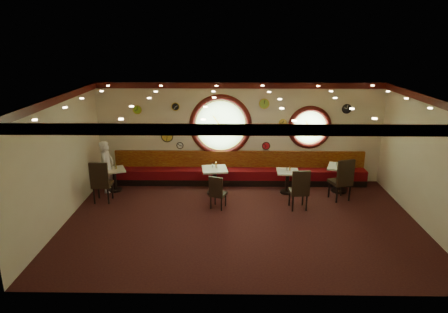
% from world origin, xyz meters
% --- Properties ---
extents(floor, '(9.00, 6.00, 0.00)m').
position_xyz_m(floor, '(0.00, 0.00, 0.00)').
color(floor, black).
rests_on(floor, ground).
extents(ceiling, '(9.00, 6.00, 0.02)m').
position_xyz_m(ceiling, '(0.00, 0.00, 3.20)').
color(ceiling, gold).
rests_on(ceiling, wall_back).
extents(wall_back, '(9.00, 0.02, 3.20)m').
position_xyz_m(wall_back, '(0.00, 3.00, 1.60)').
color(wall_back, beige).
rests_on(wall_back, floor).
extents(wall_front, '(9.00, 0.02, 3.20)m').
position_xyz_m(wall_front, '(0.00, -3.00, 1.60)').
color(wall_front, beige).
rests_on(wall_front, floor).
extents(wall_left, '(0.02, 6.00, 3.20)m').
position_xyz_m(wall_left, '(-4.50, 0.00, 1.60)').
color(wall_left, beige).
rests_on(wall_left, floor).
extents(wall_right, '(0.02, 6.00, 3.20)m').
position_xyz_m(wall_right, '(4.50, 0.00, 1.60)').
color(wall_right, beige).
rests_on(wall_right, floor).
extents(molding_back, '(9.00, 0.10, 0.18)m').
position_xyz_m(molding_back, '(0.00, 2.95, 3.11)').
color(molding_back, '#3D0D0B').
rests_on(molding_back, wall_back).
extents(molding_front, '(9.00, 0.10, 0.18)m').
position_xyz_m(molding_front, '(0.00, -2.95, 3.11)').
color(molding_front, '#3D0D0B').
rests_on(molding_front, wall_back).
extents(molding_left, '(0.10, 6.00, 0.18)m').
position_xyz_m(molding_left, '(-4.45, 0.00, 3.11)').
color(molding_left, '#3D0D0B').
rests_on(molding_left, wall_back).
extents(molding_right, '(0.10, 6.00, 0.18)m').
position_xyz_m(molding_right, '(4.45, 0.00, 3.11)').
color(molding_right, '#3D0D0B').
rests_on(molding_right, wall_back).
extents(banquette_base, '(8.00, 0.55, 0.20)m').
position_xyz_m(banquette_base, '(0.00, 2.72, 0.10)').
color(banquette_base, black).
rests_on(banquette_base, floor).
extents(banquette_seat, '(8.00, 0.55, 0.30)m').
position_xyz_m(banquette_seat, '(0.00, 2.72, 0.35)').
color(banquette_seat, '#56070E').
rests_on(banquette_seat, banquette_base).
extents(banquette_back, '(8.00, 0.10, 0.55)m').
position_xyz_m(banquette_back, '(0.00, 2.94, 0.75)').
color(banquette_back, '#631007').
rests_on(banquette_back, wall_back).
extents(porthole_left_glass, '(1.66, 0.02, 1.66)m').
position_xyz_m(porthole_left_glass, '(-0.60, 3.00, 1.85)').
color(porthole_left_glass, '#86B26A').
rests_on(porthole_left_glass, wall_back).
extents(porthole_left_frame, '(1.98, 0.18, 1.98)m').
position_xyz_m(porthole_left_frame, '(-0.60, 2.98, 1.85)').
color(porthole_left_frame, '#3D0D0B').
rests_on(porthole_left_frame, wall_back).
extents(porthole_left_ring, '(1.61, 0.03, 1.61)m').
position_xyz_m(porthole_left_ring, '(-0.60, 2.95, 1.85)').
color(porthole_left_ring, gold).
rests_on(porthole_left_ring, wall_back).
extents(porthole_right_glass, '(1.10, 0.02, 1.10)m').
position_xyz_m(porthole_right_glass, '(2.20, 3.00, 1.80)').
color(porthole_right_glass, '#86B26A').
rests_on(porthole_right_glass, wall_back).
extents(porthole_right_frame, '(1.38, 0.18, 1.38)m').
position_xyz_m(porthole_right_frame, '(2.20, 2.98, 1.80)').
color(porthole_right_frame, '#3D0D0B').
rests_on(porthole_right_frame, wall_back).
extents(porthole_right_ring, '(1.09, 0.03, 1.09)m').
position_xyz_m(porthole_right_ring, '(2.20, 2.95, 1.80)').
color(porthole_right_ring, gold).
rests_on(porthole_right_ring, wall_back).
extents(wall_clock_0, '(0.28, 0.03, 0.28)m').
position_xyz_m(wall_clock_0, '(3.30, 2.96, 2.40)').
color(wall_clock_0, black).
rests_on(wall_clock_0, wall_back).
extents(wall_clock_1, '(0.24, 0.03, 0.24)m').
position_xyz_m(wall_clock_1, '(0.85, 2.96, 1.20)').
color(wall_clock_1, red).
rests_on(wall_clock_1, wall_back).
extents(wall_clock_2, '(0.36, 0.03, 0.36)m').
position_xyz_m(wall_clock_2, '(-2.30, 2.96, 1.50)').
color(wall_clock_2, gold).
rests_on(wall_clock_2, wall_back).
extents(wall_clock_3, '(0.22, 0.03, 0.22)m').
position_xyz_m(wall_clock_3, '(1.35, 2.96, 1.95)').
color(wall_clock_3, '#DFC04A').
rests_on(wall_clock_3, wall_back).
extents(wall_clock_4, '(0.24, 0.03, 0.24)m').
position_xyz_m(wall_clock_4, '(-2.00, 2.96, 2.45)').
color(wall_clock_4, black).
rests_on(wall_clock_4, wall_back).
extents(wall_clock_5, '(0.20, 0.03, 0.20)m').
position_xyz_m(wall_clock_5, '(-1.90, 2.96, 1.20)').
color(wall_clock_5, silver).
rests_on(wall_clock_5, wall_back).
extents(wall_clock_6, '(0.26, 0.03, 0.26)m').
position_xyz_m(wall_clock_6, '(-3.20, 2.96, 2.35)').
color(wall_clock_6, '#91D129').
rests_on(wall_clock_6, wall_back).
extents(wall_clock_7, '(0.30, 0.03, 0.30)m').
position_xyz_m(wall_clock_7, '(0.75, 2.96, 2.55)').
color(wall_clock_7, '#88BD3B').
rests_on(wall_clock_7, wall_back).
extents(table_a, '(0.83, 0.83, 0.70)m').
position_xyz_m(table_a, '(-3.81, 2.06, 0.44)').
color(table_a, black).
rests_on(table_a, floor).
extents(table_b, '(0.82, 0.82, 0.80)m').
position_xyz_m(table_b, '(-0.76, 1.88, 0.50)').
color(table_b, black).
rests_on(table_b, floor).
extents(table_c, '(0.67, 0.67, 0.70)m').
position_xyz_m(table_c, '(1.43, 1.96, 0.44)').
color(table_c, black).
rests_on(table_c, floor).
extents(table_d, '(0.94, 0.94, 0.81)m').
position_xyz_m(table_d, '(3.03, 2.11, 0.51)').
color(table_d, black).
rests_on(table_d, floor).
extents(chair_a, '(0.51, 0.51, 0.76)m').
position_xyz_m(chair_a, '(-3.93, 1.15, 0.70)').
color(chair_a, black).
rests_on(chair_a, floor).
extents(chair_b, '(0.51, 0.51, 0.59)m').
position_xyz_m(chair_b, '(-0.65, 0.78, 0.55)').
color(chair_b, black).
rests_on(chair_b, floor).
extents(chair_c, '(0.53, 0.53, 0.72)m').
position_xyz_m(chair_c, '(1.59, 0.75, 0.66)').
color(chair_c, black).
rests_on(chair_c, floor).
extents(chair_d, '(0.66, 0.66, 0.78)m').
position_xyz_m(chair_d, '(2.91, 1.41, 0.72)').
color(chair_d, black).
rests_on(chair_d, floor).
extents(condiment_a_salt, '(0.04, 0.04, 0.10)m').
position_xyz_m(condiment_a_salt, '(-3.87, 2.05, 0.75)').
color(condiment_a_salt, silver).
rests_on(condiment_a_salt, table_a).
extents(condiment_b_salt, '(0.04, 0.04, 0.11)m').
position_xyz_m(condiment_b_salt, '(-0.82, 1.96, 0.85)').
color(condiment_b_salt, '#B9B8BD').
rests_on(condiment_b_salt, table_b).
extents(condiment_c_salt, '(0.04, 0.04, 0.10)m').
position_xyz_m(condiment_c_salt, '(1.40, 2.01, 0.75)').
color(condiment_c_salt, silver).
rests_on(condiment_c_salt, table_c).
extents(condiment_d_salt, '(0.03, 0.03, 0.09)m').
position_xyz_m(condiment_d_salt, '(2.92, 2.19, 0.85)').
color(condiment_d_salt, '#BAB9BE').
rests_on(condiment_d_salt, table_d).
extents(condiment_a_pepper, '(0.04, 0.04, 0.10)m').
position_xyz_m(condiment_a_pepper, '(-3.77, 2.04, 0.75)').
color(condiment_a_pepper, silver).
rests_on(condiment_a_pepper, table_a).
extents(condiment_b_pepper, '(0.03, 0.03, 0.09)m').
position_xyz_m(condiment_b_pepper, '(-0.68, 1.89, 0.84)').
color(condiment_b_pepper, '#B8B8BD').
rests_on(condiment_b_pepper, table_b).
extents(condiment_c_pepper, '(0.04, 0.04, 0.11)m').
position_xyz_m(condiment_c_pepper, '(1.40, 1.98, 0.75)').
color(condiment_c_pepper, silver).
rests_on(condiment_c_pepper, table_c).
extents(condiment_d_pepper, '(0.04, 0.04, 0.11)m').
position_xyz_m(condiment_d_pepper, '(3.09, 2.07, 0.87)').
color(condiment_d_pepper, silver).
rests_on(condiment_d_pepper, table_d).
extents(condiment_a_bottle, '(0.05, 0.05, 0.15)m').
position_xyz_m(condiment_a_bottle, '(-3.75, 2.10, 0.77)').
color(condiment_a_bottle, yellow).
rests_on(condiment_a_bottle, table_a).
extents(condiment_b_bottle, '(0.05, 0.05, 0.16)m').
position_xyz_m(condiment_b_bottle, '(-0.71, 1.97, 0.88)').
color(condiment_b_bottle, orange).
rests_on(condiment_b_bottle, table_b).
extents(condiment_c_bottle, '(0.04, 0.04, 0.14)m').
position_xyz_m(condiment_c_bottle, '(1.50, 2.01, 0.77)').
color(condiment_c_bottle, orange).
rests_on(condiment_c_bottle, table_c).
extents(condiment_d_bottle, '(0.04, 0.04, 0.14)m').
position_xyz_m(condiment_d_bottle, '(3.09, 2.17, 0.88)').
color(condiment_d_bottle, '#C5872E').
rests_on(condiment_d_bottle, table_d).
extents(waiter, '(0.43, 0.61, 1.58)m').
position_xyz_m(waiter, '(-4.00, 2.03, 0.79)').
color(waiter, white).
rests_on(waiter, floor).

